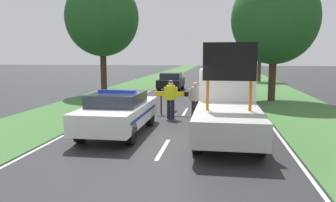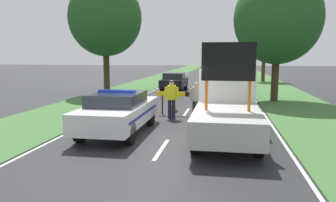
{
  "view_description": "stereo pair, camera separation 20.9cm",
  "coord_description": "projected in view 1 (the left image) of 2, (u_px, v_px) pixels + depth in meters",
  "views": [
    {
      "loc": [
        1.6,
        -10.57,
        2.8
      ],
      "look_at": [
        -0.24,
        1.39,
        1.1
      ],
      "focal_mm": 35.0,
      "sensor_mm": 36.0,
      "label": 1
    },
    {
      "loc": [
        1.81,
        -10.54,
        2.8
      ],
      "look_at": [
        -0.24,
        1.39,
        1.1
      ],
      "focal_mm": 35.0,
      "sensor_mm": 36.0,
      "label": 2
    }
  ],
  "objects": [
    {
      "name": "police_car",
      "position": [
        119.0,
        111.0,
        11.76
      ],
      "size": [
        1.92,
        4.8,
        1.58
      ],
      "rotation": [
        0.0,
        0.0,
        -0.03
      ],
      "color": "white",
      "rests_on": "ground"
    },
    {
      "name": "police_officer",
      "position": [
        171.0,
        96.0,
        14.46
      ],
      "size": [
        0.61,
        0.39,
        1.7
      ],
      "rotation": [
        0.0,
        0.0,
        3.07
      ],
      "color": "#191E38",
      "rests_on": "ground"
    },
    {
      "name": "queued_car_sedan_black",
      "position": [
        171.0,
        81.0,
        25.85
      ],
      "size": [
        1.74,
        4.09,
        1.43
      ],
      "rotation": [
        0.0,
        0.0,
        3.14
      ],
      "color": "black",
      "rests_on": "ground"
    },
    {
      "name": "grass_verge_right",
      "position": [
        266.0,
        86.0,
        29.67
      ],
      "size": [
        4.01,
        120.0,
        0.03
      ],
      "color": "#427038",
      "rests_on": "ground"
    },
    {
      "name": "work_truck",
      "position": [
        227.0,
        106.0,
        11.24
      ],
      "size": [
        2.01,
        5.41,
        3.18
      ],
      "rotation": [
        0.0,
        0.0,
        3.19
      ],
      "color": "white",
      "rests_on": "ground"
    },
    {
      "name": "pedestrian_civilian",
      "position": [
        195.0,
        97.0,
        14.3
      ],
      "size": [
        0.59,
        0.37,
        1.64
      ],
      "rotation": [
        0.0,
        0.0,
        0.06
      ],
      "color": "#232326",
      "rests_on": "ground"
    },
    {
      "name": "grass_verge_left",
      "position": [
        140.0,
        84.0,
        31.43
      ],
      "size": [
        4.01,
        120.0,
        0.03
      ],
      "color": "#427038",
      "rests_on": "ground"
    },
    {
      "name": "queued_car_hatch_blue",
      "position": [
        226.0,
        88.0,
        19.6
      ],
      "size": [
        1.75,
        3.95,
        1.62
      ],
      "rotation": [
        0.0,
        0.0,
        3.14
      ],
      "color": "navy",
      "rests_on": "ground"
    },
    {
      "name": "lane_markings",
      "position": [
        195.0,
        96.0,
        22.81
      ],
      "size": [
        7.58,
        55.31,
        0.01
      ],
      "color": "silver",
      "rests_on": "ground"
    },
    {
      "name": "ground_plane",
      "position": [
        169.0,
        139.0,
        10.98
      ],
      "size": [
        160.0,
        160.0,
        0.0
      ],
      "primitive_type": "plane",
      "color": "#28282B"
    },
    {
      "name": "traffic_cone_near_police",
      "position": [
        194.0,
        116.0,
        13.9
      ],
      "size": [
        0.35,
        0.35,
        0.49
      ],
      "color": "black",
      "rests_on": "ground"
    },
    {
      "name": "traffic_cone_near_truck",
      "position": [
        147.0,
        106.0,
        16.11
      ],
      "size": [
        0.44,
        0.44,
        0.61
      ],
      "color": "black",
      "rests_on": "ground"
    },
    {
      "name": "roadside_tree_near_left",
      "position": [
        102.0,
        18.0,
        23.03
      ],
      "size": [
        5.14,
        5.14,
        8.12
      ],
      "color": "#42301E",
      "rests_on": "ground"
    },
    {
      "name": "roadside_tree_mid_right",
      "position": [
        260.0,
        43.0,
        34.36
      ],
      "size": [
        3.2,
        3.2,
        5.81
      ],
      "color": "#42301E",
      "rests_on": "ground"
    },
    {
      "name": "road_barrier",
      "position": [
        184.0,
        96.0,
        15.36
      ],
      "size": [
        2.74,
        0.08,
        1.09
      ],
      "rotation": [
        0.0,
        0.0,
        -0.1
      ],
      "color": "black",
      "rests_on": "ground"
    },
    {
      "name": "roadside_tree_near_right",
      "position": [
        275.0,
        19.0,
        19.43
      ],
      "size": [
        5.13,
        5.13,
        7.64
      ],
      "color": "#42301E",
      "rests_on": "ground"
    },
    {
      "name": "traffic_cone_centre_front",
      "position": [
        172.0,
        106.0,
        16.3
      ],
      "size": [
        0.45,
        0.45,
        0.62
      ],
      "color": "black",
      "rests_on": "ground"
    }
  ]
}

